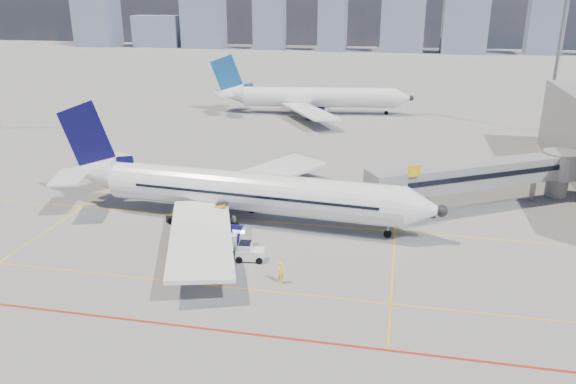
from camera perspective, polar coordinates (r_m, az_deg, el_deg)
name	(u,v)px	position (r m, az deg, el deg)	size (l,w,h in m)	color
ground	(236,254)	(51.43, -5.27, -6.29)	(420.00, 420.00, 0.00)	gray
apron_markings	(217,273)	(48.28, -7.27, -8.19)	(90.00, 35.12, 0.01)	#E9A80C
jet_bridge	(488,175)	(64.62, 19.64, 1.67)	(23.55, 15.78, 6.30)	gray
floodlight_mast_ne	(559,51)	(102.48, 25.81, 12.81)	(3.20, 0.61, 25.45)	gray
distant_skyline	(361,19)	(235.08, 7.47, 17.06)	(251.05, 15.79, 30.84)	slate
main_aircraft	(236,191)	(57.58, -5.33, 0.08)	(41.25, 35.90, 12.04)	silver
second_aircraft	(310,97)	(110.21, 2.25, 9.59)	(38.99, 33.85, 11.42)	silver
baggage_tug	(249,252)	(49.86, -4.01, -6.08)	(2.58, 1.71, 1.71)	silver
cargo_dolly	(222,241)	(51.85, -6.76, -4.95)	(3.24, 1.56, 1.75)	black
belt_loader	(192,217)	(58.25, -9.76, -2.54)	(6.82, 2.22, 2.75)	black
ramp_worker	(281,273)	(46.02, -0.69, -8.19)	(0.68, 0.45, 1.86)	yellow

